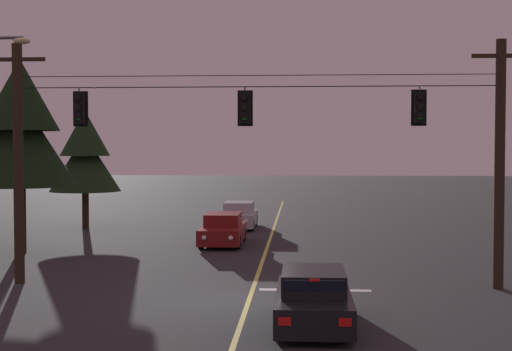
{
  "coord_description": "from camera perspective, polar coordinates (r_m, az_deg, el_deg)",
  "views": [
    {
      "loc": [
        1.49,
        -20.5,
        4.37
      ],
      "look_at": [
        0.0,
        3.34,
        3.42
      ],
      "focal_mm": 51.59,
      "sensor_mm": 36.0,
      "label": 1
    }
  ],
  "objects": [
    {
      "name": "car_oncoming_lead",
      "position": [
        32.83,
        -2.58,
        -4.24
      ],
      "size": [
        1.8,
        4.42,
        1.39
      ],
      "color": "maroon",
      "rests_on": "ground"
    },
    {
      "name": "lane_centre_stripe",
      "position": [
        29.21,
        0.61,
        -6.33
      ],
      "size": [
        0.14,
        60.0,
        0.01
      ],
      "primitive_type": "cube",
      "color": "#D1C64C",
      "rests_on": "ground"
    },
    {
      "name": "traffic_light_left_inner",
      "position": [
        22.93,
        -0.87,
        5.27
      ],
      "size": [
        0.48,
        0.41,
        1.22
      ],
      "color": "black"
    },
    {
      "name": "signal_span_assembly",
      "position": [
        22.9,
        -0.16,
        1.24
      ],
      "size": [
        16.84,
        0.32,
        7.62
      ],
      "color": "#2D2116",
      "rests_on": "ground"
    },
    {
      "name": "stop_bar_paint",
      "position": [
        22.67,
        4.6,
        -8.84
      ],
      "size": [
        3.4,
        0.36,
        0.01
      ],
      "primitive_type": "cube",
      "color": "silver",
      "rests_on": "ground"
    },
    {
      "name": "tree_verge_far",
      "position": [
        40.18,
        -13.12,
        1.59
      ],
      "size": [
        3.78,
        3.78,
        6.33
      ],
      "color": "#332316",
      "rests_on": "ground"
    },
    {
      "name": "car_waiting_near_lane",
      "position": [
        18.18,
        4.46,
        -9.55
      ],
      "size": [
        1.8,
        4.33,
        1.39
      ],
      "color": "black",
      "rests_on": "ground"
    },
    {
      "name": "tree_verge_near",
      "position": [
        31.7,
        -17.79,
        3.48
      ],
      "size": [
        4.55,
        4.55,
        7.98
      ],
      "color": "#332316",
      "rests_on": "ground"
    },
    {
      "name": "traffic_light_centre",
      "position": [
        23.14,
        12.57,
        5.18
      ],
      "size": [
        0.48,
        0.41,
        1.22
      ],
      "color": "black"
    },
    {
      "name": "car_oncoming_trailing",
      "position": [
        39.51,
        -1.33,
        -3.14
      ],
      "size": [
        1.8,
        4.42,
        1.39
      ],
      "color": "#A5A5AD",
      "rests_on": "ground"
    },
    {
      "name": "traffic_light_leftmost",
      "position": [
        23.91,
        -13.56,
        5.08
      ],
      "size": [
        0.48,
        0.41,
        1.22
      ],
      "color": "black"
    },
    {
      "name": "ground_plane",
      "position": [
        21.01,
        -0.58,
        -9.73
      ],
      "size": [
        180.0,
        180.0,
        0.0
      ],
      "primitive_type": "plane",
      "color": "#28282B"
    }
  ]
}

